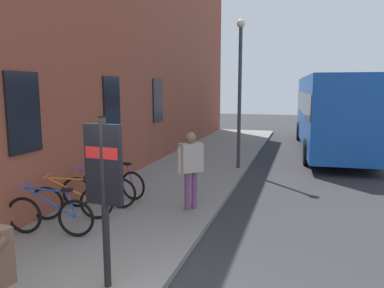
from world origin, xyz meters
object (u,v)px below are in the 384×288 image
(pedestrian_near_bus, at_px, (191,163))
(bicycle_far_end, at_px, (99,191))
(bicycle_under_window, at_px, (72,202))
(transit_info_sign, at_px, (104,176))
(bicycle_nearest_sign, at_px, (116,182))
(city_bus, at_px, (332,109))
(bicycle_mid_rack, at_px, (50,215))
(street_lamp, at_px, (240,81))

(pedestrian_near_bus, bearing_deg, bicycle_far_end, 104.34)
(bicycle_far_end, xyz_separation_m, pedestrian_near_bus, (0.53, -2.06, 0.70))
(bicycle_under_window, height_order, transit_info_sign, transit_info_sign)
(bicycle_under_window, distance_m, bicycle_nearest_sign, 1.73)
(city_bus, bearing_deg, transit_info_sign, 164.37)
(bicycle_mid_rack, height_order, bicycle_under_window, same)
(bicycle_under_window, relative_size, city_bus, 0.16)
(city_bus, relative_size, pedestrian_near_bus, 5.96)
(bicycle_under_window, height_order, city_bus, city_bus)
(transit_info_sign, distance_m, street_lamp, 8.33)
(bicycle_under_window, relative_size, transit_info_sign, 0.70)
(bicycle_mid_rack, bearing_deg, city_bus, -25.26)
(bicycle_far_end, bearing_deg, bicycle_mid_rack, 178.67)
(bicycle_far_end, relative_size, transit_info_sign, 0.73)
(pedestrian_near_bus, distance_m, street_lamp, 5.05)
(bicycle_far_end, bearing_deg, transit_info_sign, -147.52)
(bicycle_mid_rack, distance_m, bicycle_nearest_sign, 2.57)
(street_lamp, bearing_deg, city_bus, -32.45)
(bicycle_far_end, distance_m, city_bus, 11.91)
(bicycle_under_window, distance_m, city_bus, 12.73)
(bicycle_under_window, bearing_deg, transit_info_sign, -136.35)
(bicycle_nearest_sign, relative_size, pedestrian_near_bus, 0.98)
(bicycle_nearest_sign, relative_size, transit_info_sign, 0.73)
(bicycle_far_end, bearing_deg, pedestrian_near_bus, -75.66)
(bicycle_mid_rack, relative_size, transit_info_sign, 0.73)
(bicycle_nearest_sign, xyz_separation_m, street_lamp, (4.32, -2.39, 2.58))
(bicycle_nearest_sign, bearing_deg, pedestrian_near_bus, -99.51)
(bicycle_mid_rack, xyz_separation_m, city_bus, (12.08, -5.70, 1.41))
(bicycle_far_end, distance_m, bicycle_nearest_sign, 0.88)
(bicycle_nearest_sign, bearing_deg, bicycle_mid_rack, 179.69)
(bicycle_far_end, height_order, bicycle_nearest_sign, same)
(transit_info_sign, relative_size, pedestrian_near_bus, 1.35)
(city_bus, height_order, pedestrian_near_bus, city_bus)
(bicycle_mid_rack, bearing_deg, transit_info_sign, -123.93)
(city_bus, distance_m, street_lamp, 6.26)
(bicycle_nearest_sign, distance_m, city_bus, 11.17)
(bicycle_mid_rack, height_order, bicycle_nearest_sign, same)
(city_bus, relative_size, street_lamp, 2.13)
(bicycle_mid_rack, height_order, city_bus, city_bus)
(bicycle_mid_rack, xyz_separation_m, bicycle_under_window, (0.84, 0.10, 0.00))
(bicycle_mid_rack, height_order, bicycle_far_end, same)
(bicycle_far_end, xyz_separation_m, transit_info_sign, (-3.01, -1.91, 1.21))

